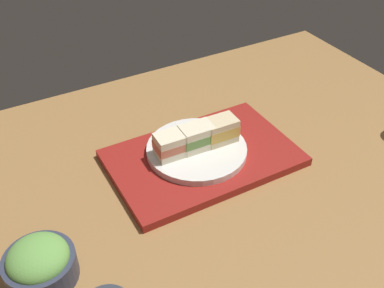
% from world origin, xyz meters
% --- Properties ---
extents(ground_plane, '(1.40, 1.00, 0.03)m').
position_xyz_m(ground_plane, '(0.00, 0.00, -0.01)').
color(ground_plane, olive).
extents(serving_tray, '(0.41, 0.26, 0.02)m').
position_xyz_m(serving_tray, '(-0.03, -0.06, 0.01)').
color(serving_tray, maroon).
rests_on(serving_tray, ground_plane).
extents(sandwich_plate, '(0.23, 0.23, 0.02)m').
position_xyz_m(sandwich_plate, '(-0.02, -0.08, 0.03)').
color(sandwich_plate, silver).
rests_on(sandwich_plate, serving_tray).
extents(sandwich_near, '(0.08, 0.05, 0.06)m').
position_xyz_m(sandwich_near, '(-0.08, -0.07, 0.06)').
color(sandwich_near, beige).
rests_on(sandwich_near, sandwich_plate).
extents(sandwich_middle, '(0.08, 0.05, 0.06)m').
position_xyz_m(sandwich_middle, '(-0.02, -0.08, 0.06)').
color(sandwich_middle, '#EFE5C1').
rests_on(sandwich_middle, sandwich_plate).
extents(sandwich_far, '(0.08, 0.05, 0.05)m').
position_xyz_m(sandwich_far, '(0.04, -0.08, 0.06)').
color(sandwich_far, '#EFE5C1').
rests_on(sandwich_far, sandwich_plate).
extents(salad_bowl, '(0.12, 0.12, 0.08)m').
position_xyz_m(salad_bowl, '(0.37, 0.07, 0.04)').
color(salad_bowl, '#33384C').
rests_on(salad_bowl, ground_plane).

